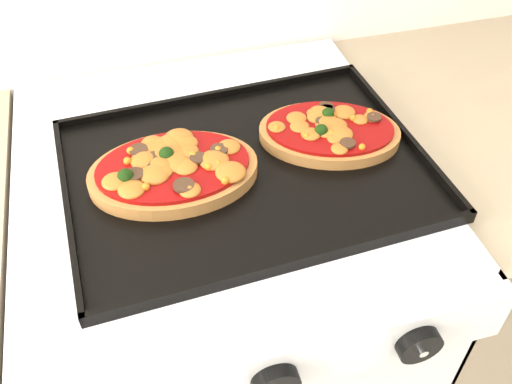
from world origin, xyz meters
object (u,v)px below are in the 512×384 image
object	(u,v)px
baking_tray	(247,168)
pizza_left	(173,169)
stove	(228,329)
pizza_right	(330,131)

from	to	relation	value
baking_tray	pizza_left	size ratio (longest dim) A/B	2.15
pizza_left	baking_tray	bearing A→B (deg)	-4.11
stove	pizza_right	xyz separation A→B (m)	(0.17, -0.00, 0.48)
pizza_right	stove	bearing A→B (deg)	178.48
pizza_left	pizza_right	world-z (taller)	pizza_left
stove	baking_tray	size ratio (longest dim) A/B	1.78
pizza_left	pizza_right	xyz separation A→B (m)	(0.24, 0.02, -0.00)
stove	pizza_left	world-z (taller)	pizza_left
baking_tray	pizza_right	bearing A→B (deg)	10.10
baking_tray	pizza_left	world-z (taller)	pizza_left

